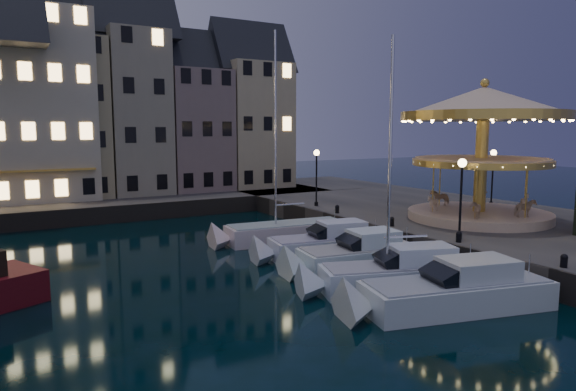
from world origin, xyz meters
TOP-DOWN VIEW (x-y plane):
  - ground at (0.00, 0.00)m, footprint 160.00×160.00m
  - quay_east at (14.00, 6.00)m, footprint 16.00×56.00m
  - quay_north at (-8.00, 28.00)m, footprint 44.00×12.00m
  - quaywall_e at (6.00, 6.00)m, footprint 0.15×44.00m
  - quaywall_n at (-6.00, 22.00)m, footprint 48.00×0.15m
  - streetlamp_b at (7.20, 1.00)m, footprint 0.44×0.44m
  - streetlamp_c at (7.20, 14.50)m, footprint 0.44×0.44m
  - streetlamp_d at (18.50, 8.00)m, footprint 0.44×0.44m
  - bollard_a at (6.60, -5.00)m, footprint 0.30×0.30m
  - bollard_b at (6.60, 0.50)m, footprint 0.30×0.30m
  - bollard_c at (6.60, 5.50)m, footprint 0.30×0.30m
  - bollard_d at (6.60, 11.00)m, footprint 0.30×0.30m
  - townhouse_nc at (-8.00, 30.00)m, footprint 6.82×8.00m
  - townhouse_nd at (-2.25, 30.00)m, footprint 5.50×8.00m
  - townhouse_ne at (3.20, 30.00)m, footprint 6.16×8.00m
  - townhouse_nf at (9.25, 30.00)m, footprint 6.82×8.00m
  - motorboat_b at (1.35, -3.66)m, footprint 8.53×4.30m
  - motorboat_c at (1.18, -0.79)m, footprint 8.08×4.44m
  - motorboat_d at (1.64, 2.70)m, footprint 7.23×3.23m
  - motorboat_e at (1.75, 5.63)m, footprint 7.56×3.36m
  - motorboat_f at (1.62, 10.25)m, footprint 8.73×3.03m
  - carousel at (12.89, 4.49)m, footprint 9.99×9.99m

SIDE VIEW (x-z plane):
  - ground at x=0.00m, z-range 0.00..0.00m
  - motorboat_f at x=1.62m, z-range -5.24..6.30m
  - motorboat_d at x=1.64m, z-range -0.44..1.71m
  - motorboat_e at x=1.75m, z-range -0.44..1.71m
  - motorboat_b at x=1.35m, z-range -0.43..1.72m
  - quay_east at x=14.00m, z-range 0.00..1.30m
  - quay_north at x=-8.00m, z-range 0.00..1.30m
  - quaywall_e at x=6.00m, z-range 0.00..1.30m
  - quaywall_n at x=-6.00m, z-range 0.00..1.30m
  - motorboat_c at x=1.18m, z-range -4.74..6.10m
  - bollard_a at x=6.60m, z-range 1.32..1.89m
  - bollard_b at x=6.60m, z-range 1.32..1.89m
  - bollard_c at x=6.60m, z-range 1.32..1.89m
  - bollard_d at x=6.60m, z-range 1.32..1.89m
  - streetlamp_b at x=7.20m, z-range 1.93..6.10m
  - streetlamp_c at x=7.20m, z-range 1.93..6.10m
  - streetlamp_d at x=18.50m, z-range 1.93..6.10m
  - carousel at x=12.89m, z-range 2.69..11.42m
  - townhouse_ne at x=3.20m, z-range 1.38..14.18m
  - townhouse_nf at x=9.25m, z-range 1.38..15.18m
  - townhouse_nc at x=-8.00m, z-range 1.38..16.18m
  - townhouse_nd at x=-2.25m, z-range 1.38..17.18m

